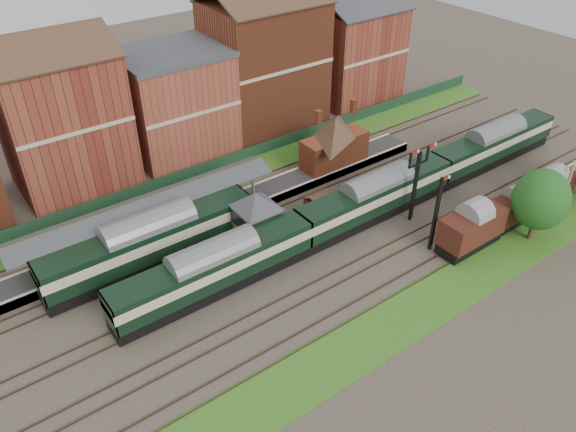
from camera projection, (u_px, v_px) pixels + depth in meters
ground at (303, 250)px, 53.76m from camera, size 160.00×160.00×0.00m
grass_back at (218, 179)px, 64.27m from camera, size 90.00×4.50×0.06m
grass_front at (392, 324)px, 45.85m from camera, size 90.00×5.00×0.06m
fence at (209, 167)px, 65.17m from camera, size 90.00×0.12×1.50m
platform at (206, 216)px, 57.47m from camera, size 55.00×3.40×1.00m
signal_box at (257, 218)px, 52.60m from camera, size 5.40×5.40×6.00m
brick_hut at (322, 207)px, 57.62m from camera, size 3.20×2.64×2.94m
station_building at (335, 140)px, 63.68m from camera, size 8.10×8.10×5.90m
canopy at (146, 203)px, 52.21m from camera, size 26.00×3.89×4.08m
semaphore_bracket at (416, 181)px, 55.25m from camera, size 3.60×0.25×8.18m
semaphore_siding at (436, 213)px, 51.59m from camera, size 1.23×0.25×8.00m
yard_lamp at (566, 188)px, 55.47m from camera, size 2.60×0.22×7.00m
town_backdrop at (173, 97)px, 66.07m from camera, size 69.00×10.00×16.00m
dmu_train at (376, 196)px, 56.81m from camera, size 56.62×2.97×4.35m
platform_railcar at (151, 241)px, 50.54m from camera, size 20.22×3.18×4.66m
goods_van_a at (472, 228)px, 52.85m from camera, size 6.76×2.93×4.10m
goods_van_b at (515, 207)px, 56.34m from camera, size 5.56×2.41×3.37m
goods_van_c at (550, 187)px, 59.30m from camera, size 5.69×2.47×3.45m
tree_far at (541, 199)px, 52.57m from camera, size 5.26×5.26×7.68m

